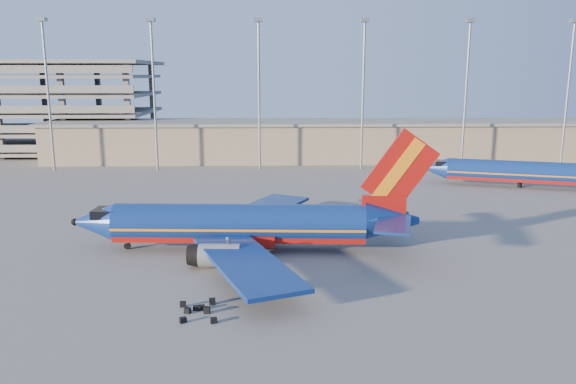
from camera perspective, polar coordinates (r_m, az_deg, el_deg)
name	(u,v)px	position (r m, az deg, el deg)	size (l,w,h in m)	color
ground	(294,235)	(65.79, 0.63, -4.40)	(220.00, 220.00, 0.00)	slate
terminal_building	(330,140)	(122.54, 4.29, 5.27)	(122.00, 16.00, 8.50)	gray
parking_garage	(23,102)	(149.64, -25.30, 8.23)	(62.00, 32.00, 21.40)	slate
light_mast_row	(311,79)	(109.33, 2.38, 11.45)	(101.60, 1.60, 28.65)	gray
aircraft_main	(248,225)	(59.76, -4.08, -3.33)	(38.72, 37.21, 13.11)	navy
aircraft_second	(527,172)	(100.23, 23.08, 1.89)	(33.15, 17.44, 11.60)	navy
baggage_tug	(285,282)	(49.53, -0.31, -9.12)	(2.06, 1.41, 1.38)	orange
luggage_pile	(199,310)	(45.78, -9.06, -11.77)	(3.34, 3.99, 0.55)	black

